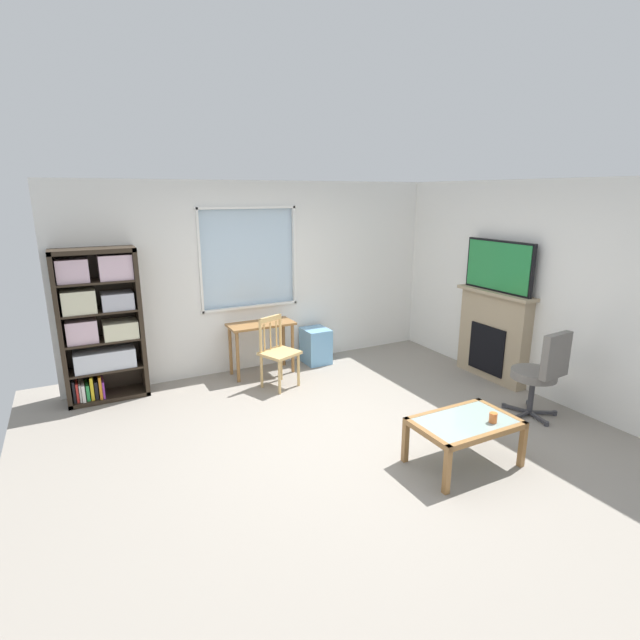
% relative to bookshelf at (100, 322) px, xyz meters
% --- Properties ---
extents(ground, '(6.20, 5.66, 0.02)m').
position_rel_bookshelf_xyz_m(ground, '(2.08, -2.09, -0.96)').
color(ground, gray).
extents(wall_back_with_window, '(5.20, 0.15, 2.56)m').
position_rel_bookshelf_xyz_m(wall_back_with_window, '(2.10, 0.24, 0.30)').
color(wall_back_with_window, white).
rests_on(wall_back_with_window, ground).
extents(wall_right, '(0.12, 4.86, 2.56)m').
position_rel_bookshelf_xyz_m(wall_right, '(4.74, -2.09, 0.33)').
color(wall_right, white).
rests_on(wall_right, ground).
extents(bookshelf, '(0.90, 0.38, 1.80)m').
position_rel_bookshelf_xyz_m(bookshelf, '(0.00, 0.00, 0.00)').
color(bookshelf, '#2D2319').
rests_on(bookshelf, ground).
extents(desk_under_window, '(0.88, 0.41, 0.71)m').
position_rel_bookshelf_xyz_m(desk_under_window, '(1.94, -0.11, -0.37)').
color(desk_under_window, olive).
rests_on(desk_under_window, ground).
extents(wooden_chair, '(0.54, 0.53, 0.90)m').
position_rel_bookshelf_xyz_m(wooden_chair, '(1.96, -0.62, -0.49)').
color(wooden_chair, tan).
rests_on(wooden_chair, ground).
extents(plastic_drawer_unit, '(0.35, 0.40, 0.51)m').
position_rel_bookshelf_xyz_m(plastic_drawer_unit, '(2.79, -0.06, -0.70)').
color(plastic_drawer_unit, '#72ADDB').
rests_on(plastic_drawer_unit, ground).
extents(fireplace, '(0.26, 1.14, 1.18)m').
position_rel_bookshelf_xyz_m(fireplace, '(4.58, -1.66, -0.36)').
color(fireplace, tan).
rests_on(fireplace, ground).
extents(tv, '(0.06, 1.04, 0.65)m').
position_rel_bookshelf_xyz_m(tv, '(4.57, -1.66, 0.56)').
color(tv, black).
rests_on(tv, fireplace).
extents(office_chair, '(0.57, 0.58, 1.00)m').
position_rel_bookshelf_xyz_m(office_chair, '(4.14, -2.77, -0.39)').
color(office_chair, slate).
rests_on(office_chair, ground).
extents(coffee_table, '(0.93, 0.60, 0.43)m').
position_rel_bookshelf_xyz_m(coffee_table, '(2.75, -3.09, -0.58)').
color(coffee_table, '#8C9E99').
rests_on(coffee_table, ground).
extents(sippy_cup, '(0.07, 0.07, 0.09)m').
position_rel_bookshelf_xyz_m(sippy_cup, '(2.93, -3.23, -0.47)').
color(sippy_cup, orange).
rests_on(sippy_cup, coffee_table).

